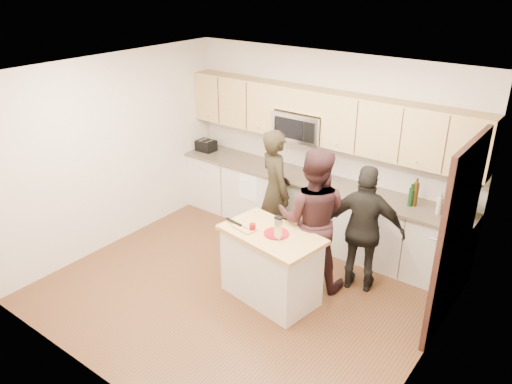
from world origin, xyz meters
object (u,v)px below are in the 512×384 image
Objects in this scene: woman_center at (313,220)px; woman_right at (364,230)px; toaster at (206,146)px; woman_left at (275,191)px; island at (271,265)px.

woman_center is 0.64m from woman_right.
toaster is 1.86m from woman_left.
toaster is at bearing 155.82° from island.
woman_left is at bearing -23.25° from woman_right.
woman_center is (0.89, -0.48, 0.03)m from woman_left.
woman_right is (0.78, 0.85, 0.37)m from island.
island is 1.30m from woman_left.
woman_left reaches higher than woman_right.
woman_left is 1.45m from woman_right.
woman_center is (2.66, -1.02, -0.11)m from toaster.
toaster is 3.30m from woman_right.
woman_right is at bearing -154.67° from woman_left.
woman_right is at bearing 56.08° from island.
woman_center is at bearing 12.27° from woman_right.
woman_center reaches higher than woman_right.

